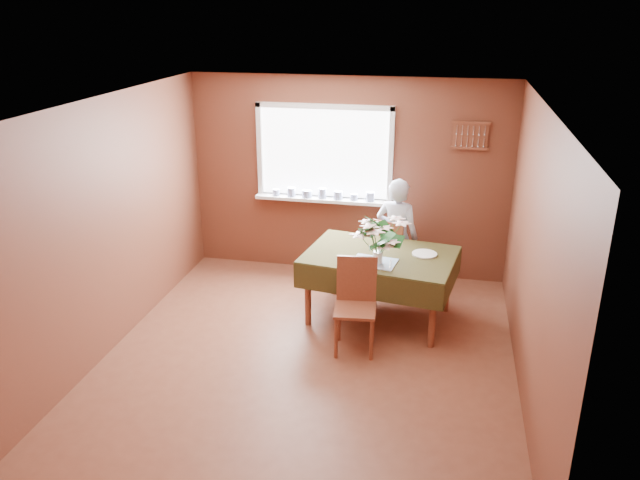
% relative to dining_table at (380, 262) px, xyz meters
% --- Properties ---
extents(floor, '(4.50, 4.50, 0.00)m').
position_rel_dining_table_xyz_m(floor, '(-0.57, -0.99, -0.68)').
color(floor, brown).
rests_on(floor, ground).
extents(ceiling, '(4.50, 4.50, 0.00)m').
position_rel_dining_table_xyz_m(ceiling, '(-0.57, -0.99, 1.82)').
color(ceiling, white).
rests_on(ceiling, wall_back).
extents(wall_back, '(4.00, 0.00, 4.00)m').
position_rel_dining_table_xyz_m(wall_back, '(-0.57, 1.26, 0.57)').
color(wall_back, brown).
rests_on(wall_back, floor).
extents(wall_front, '(4.00, 0.00, 4.00)m').
position_rel_dining_table_xyz_m(wall_front, '(-0.57, -3.24, 0.57)').
color(wall_front, brown).
rests_on(wall_front, floor).
extents(wall_left, '(0.00, 4.50, 4.50)m').
position_rel_dining_table_xyz_m(wall_left, '(-2.57, -0.99, 0.57)').
color(wall_left, brown).
rests_on(wall_left, floor).
extents(wall_right, '(0.00, 4.50, 4.50)m').
position_rel_dining_table_xyz_m(wall_right, '(1.43, -0.99, 0.57)').
color(wall_right, brown).
rests_on(wall_right, floor).
extents(window_assembly, '(1.72, 0.20, 1.22)m').
position_rel_dining_table_xyz_m(window_assembly, '(-0.87, 1.20, 0.67)').
color(window_assembly, white).
rests_on(window_assembly, wall_back).
extents(spoon_rack, '(0.44, 0.05, 0.33)m').
position_rel_dining_table_xyz_m(spoon_rack, '(0.88, 1.22, 1.17)').
color(spoon_rack, brown).
rests_on(spoon_rack, wall_back).
extents(dining_table, '(1.73, 1.31, 0.78)m').
position_rel_dining_table_xyz_m(dining_table, '(0.00, 0.00, 0.00)').
color(dining_table, brown).
rests_on(dining_table, floor).
extents(chair_far, '(0.51, 0.51, 0.91)m').
position_rel_dining_table_xyz_m(chair_far, '(0.05, 0.74, -0.18)').
color(chair_far, brown).
rests_on(chair_far, floor).
extents(chair_near, '(0.44, 0.44, 0.95)m').
position_rel_dining_table_xyz_m(chair_near, '(-0.16, -0.66, -0.16)').
color(chair_near, brown).
rests_on(chair_near, floor).
extents(seated_woman, '(0.59, 0.46, 1.42)m').
position_rel_dining_table_xyz_m(seated_woman, '(0.11, 0.72, 0.04)').
color(seated_woman, white).
rests_on(seated_woman, floor).
extents(flower_bouquet, '(0.52, 0.52, 0.45)m').
position_rel_dining_table_xyz_m(flower_bouquet, '(0.00, -0.26, 0.39)').
color(flower_bouquet, white).
rests_on(flower_bouquet, dining_table).
extents(side_plate, '(0.30, 0.30, 0.01)m').
position_rel_dining_table_xyz_m(side_plate, '(0.47, 0.08, 0.10)').
color(side_plate, white).
rests_on(side_plate, dining_table).
extents(table_knife, '(0.03, 0.23, 0.00)m').
position_rel_dining_table_xyz_m(table_knife, '(0.14, -0.29, 0.10)').
color(table_knife, silver).
rests_on(table_knife, dining_table).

